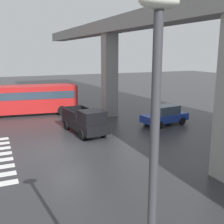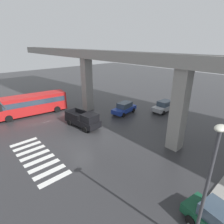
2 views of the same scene
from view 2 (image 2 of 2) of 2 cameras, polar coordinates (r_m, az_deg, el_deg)
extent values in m
plane|color=#2D2D30|center=(20.90, -9.39, -8.65)|extent=(120.00, 120.00, 0.00)
cube|color=silver|center=(22.37, -26.07, -8.57)|extent=(0.55, 2.80, 0.01)
cube|color=silver|center=(21.42, -25.18, -9.75)|extent=(0.55, 2.80, 0.01)
cube|color=silver|center=(20.49, -24.21, -11.03)|extent=(0.55, 2.80, 0.01)
cube|color=silver|center=(19.58, -23.13, -12.43)|extent=(0.55, 2.80, 0.01)
cube|color=silver|center=(18.69, -21.93, -13.96)|extent=(0.55, 2.80, 0.01)
cube|color=silver|center=(17.82, -20.60, -15.64)|extent=(0.55, 2.80, 0.01)
cube|color=silver|center=(16.97, -19.11, -17.47)|extent=(0.55, 2.80, 0.01)
cube|color=silver|center=(16.16, -17.42, -19.48)|extent=(0.55, 2.80, 0.01)
cube|color=gray|center=(22.18, 3.48, 17.05)|extent=(59.74, 1.81, 1.20)
cube|color=gray|center=(28.79, -7.87, 8.44)|extent=(1.30, 1.30, 8.12)
cube|color=gray|center=(18.64, 20.33, 0.28)|extent=(1.30, 1.30, 8.12)
cube|color=black|center=(23.73, -9.32, -2.77)|extent=(5.28, 2.46, 0.80)
cube|color=black|center=(22.37, -7.07, -1.79)|extent=(1.89, 1.93, 0.90)
cube|color=#3F5160|center=(22.05, -6.25, -2.11)|extent=(0.29, 1.67, 0.77)
cube|color=black|center=(24.81, -9.56, 0.03)|extent=(2.65, 0.40, 0.60)
cube|color=black|center=(23.84, -12.79, -1.10)|extent=(2.65, 0.40, 0.60)
cube|color=black|center=(25.34, -13.03, 0.23)|extent=(0.30, 1.75, 0.60)
cylinder|color=black|center=(23.34, -5.06, -4.06)|extent=(0.79, 0.36, 0.76)
cylinder|color=black|center=(22.27, -8.43, -5.51)|extent=(0.79, 0.36, 0.76)
cylinder|color=black|center=(25.55, -9.98, -2.02)|extent=(0.79, 0.36, 0.76)
cylinder|color=black|center=(24.57, -13.24, -3.24)|extent=(0.79, 0.36, 0.76)
cube|color=red|center=(29.67, -24.81, 2.18)|extent=(3.93, 11.04, 2.70)
cube|color=#2D3D4C|center=(29.54, -24.95, 3.05)|extent=(3.90, 10.51, 0.76)
cube|color=#2D3D4C|center=(30.78, -15.15, 4.71)|extent=(2.24, 0.38, 1.49)
cylinder|color=black|center=(31.90, -18.31, 2.12)|extent=(0.48, 1.00, 0.96)
cylinder|color=black|center=(29.66, -16.92, 0.87)|extent=(0.48, 1.00, 0.96)
cylinder|color=black|center=(30.93, -30.27, -0.35)|extent=(0.48, 1.00, 0.96)
cylinder|color=black|center=(28.62, -29.78, -1.84)|extent=(0.48, 1.00, 0.96)
cube|color=#1E3899|center=(27.91, 3.85, 0.86)|extent=(2.37, 4.51, 0.64)
cube|color=#384756|center=(27.75, 4.01, 2.27)|extent=(1.81, 2.43, 0.76)
cylinder|color=black|center=(26.54, 3.66, -0.97)|extent=(0.33, 0.67, 0.64)
cylinder|color=black|center=(27.51, 0.75, -0.11)|extent=(0.33, 0.67, 0.64)
cylinder|color=black|center=(28.61, 6.80, 0.58)|extent=(0.33, 0.67, 0.64)
cylinder|color=black|center=(29.51, 4.00, 1.33)|extent=(0.33, 0.67, 0.64)
cube|color=#A8AAAF|center=(29.81, 16.06, 1.39)|extent=(1.79, 4.31, 0.64)
cube|color=#384756|center=(29.67, 16.30, 2.70)|extent=(1.51, 2.25, 0.76)
cylinder|color=black|center=(28.42, 15.97, -0.25)|extent=(0.25, 0.64, 0.64)
cylinder|color=black|center=(29.30, 13.17, 0.66)|extent=(0.25, 0.64, 0.64)
cylinder|color=black|center=(30.60, 18.71, 0.96)|extent=(0.25, 0.64, 0.64)
cylinder|color=black|center=(31.41, 16.02, 1.78)|extent=(0.25, 0.64, 0.64)
cube|color=#384756|center=(12.96, 31.68, -26.36)|extent=(2.46, 1.85, 0.76)
cylinder|color=black|center=(14.55, 27.90, -25.06)|extent=(0.67, 0.35, 0.64)
cylinder|color=black|center=(13.45, 23.58, -28.89)|extent=(0.67, 0.35, 0.64)
cylinder|color=#38383D|center=(10.24, 27.04, -23.07)|extent=(0.16, 0.16, 7.00)
ellipsoid|color=beige|center=(8.31, 31.14, -4.38)|extent=(0.44, 0.70, 0.24)
camera|label=1|loc=(6.63, 57.89, -26.58)|focal=44.32mm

